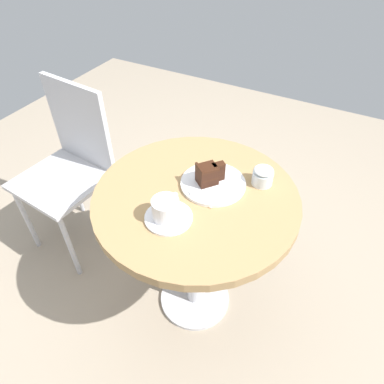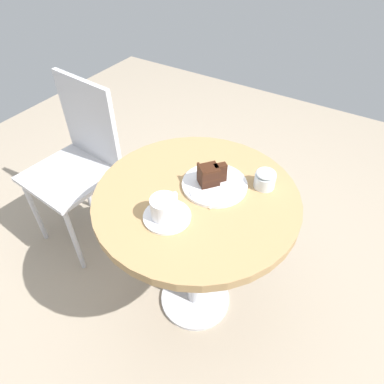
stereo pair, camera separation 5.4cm
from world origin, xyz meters
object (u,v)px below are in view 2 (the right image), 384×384
Objects in this scene: cake_plate at (215,184)px; cafe_chair at (80,154)px; napkin at (210,192)px; fork at (208,191)px; teaspoon at (183,218)px; coffee_cup at (164,207)px; sugar_pot at (265,179)px; saucer at (167,216)px; cake_slice at (210,175)px.

cake_plate is 0.27× the size of cafe_chair.
fork is at bearing 173.42° from napkin.
napkin is at bearing -174.92° from cake_plate.
cafe_chair reaches higher than teaspoon.
coffee_cup is 1.59× the size of sugar_pot.
cake_plate is at bearing 121.04° from sugar_pot.
coffee_cup is at bearing 145.63° from sugar_pot.
cake_slice is at bearing -10.43° from saucer.
sugar_pot reaches higher than cake_plate.
cafe_chair is (0.09, 0.76, -0.19)m from fork.
sugar_pot is (0.13, -0.15, 0.03)m from napkin.
coffee_cup is 1.38× the size of teaspoon.
sugar_pot is at bearing 178.16° from fork.
teaspoon is at bearing 41.37° from fork.
teaspoon is 0.37× the size of cake_plate.
cafe_chair is at bearing 86.78° from cake_slice.
sugar_pot is (0.31, -0.21, -0.01)m from coffee_cup.
teaspoon is 0.81m from cafe_chair.
fork is 0.77× the size of napkin.
saucer is 1.31× the size of coffee_cup.
cafe_chair is 11.52× the size of sugar_pot.
teaspoon is (0.02, -0.06, -0.03)m from coffee_cup.
sugar_pot reaches higher than teaspoon.
fork is 0.14× the size of cafe_chair.
teaspoon is at bearing -11.98° from cafe_chair.
coffee_cup is 0.07m from teaspoon.
cake_plate is at bearing 132.92° from teaspoon.
cake_plate is 0.78m from cafe_chair.
cake_plate is 0.04m from napkin.
teaspoon is 1.15× the size of sugar_pot.
sugar_pot reaches higher than fork.
cake_plate is at bearing -69.79° from cake_slice.
fork is at bearing -20.97° from coffee_cup.
cake_plate is 0.18m from sugar_pot.
cafe_chair is at bearing -153.18° from teaspoon.
napkin is at bearing -18.29° from saucer.
napkin is (-0.03, -0.02, -0.05)m from cake_slice.
napkin is (-0.04, -0.00, -0.00)m from cake_plate.
cake_slice is at bearing 2.25° from cafe_chair.
cake_plate reaches higher than saucer.
cake_slice reaches higher than saucer.
cafe_chair reaches higher than cake_plate.
cake_slice is (-0.01, 0.02, 0.04)m from cake_plate.
cake_slice is at bearing 137.65° from teaspoon.
cake_slice reaches higher than napkin.
cafe_chair reaches higher than saucer.
cafe_chair is at bearing -52.80° from fork.
sugar_pot is (0.31, -0.20, 0.03)m from saucer.
teaspoon is at bearing 151.98° from sugar_pot.
coffee_cup is at bearing 160.13° from napkin.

